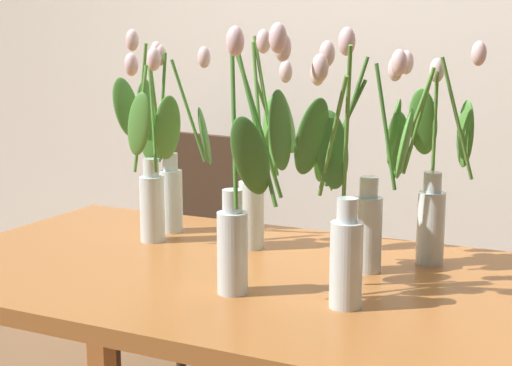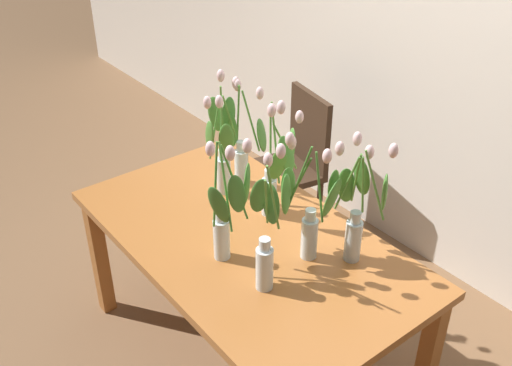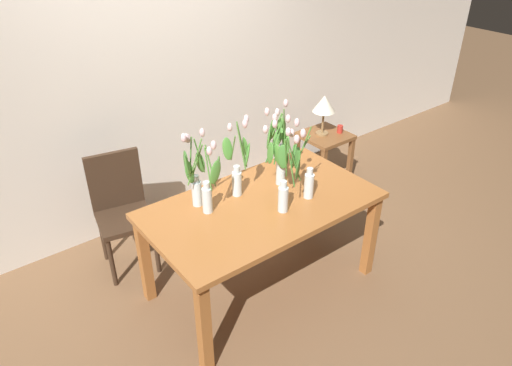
% 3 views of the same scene
% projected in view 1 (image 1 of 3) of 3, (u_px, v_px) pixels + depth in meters
% --- Properties ---
extents(room_wall_rear, '(9.00, 0.10, 2.70)m').
position_uv_depth(room_wall_rear, '(402.00, 25.00, 2.91)').
color(room_wall_rear, silver).
rests_on(room_wall_rear, ground).
extents(dining_table, '(1.60, 0.90, 0.74)m').
position_uv_depth(dining_table, '(244.00, 306.00, 1.82)').
color(dining_table, '#A3602D').
rests_on(dining_table, ground).
extents(tulip_vase_0, '(0.26, 0.24, 0.58)m').
position_uv_depth(tulip_vase_0, '(149.00, 158.00, 2.05)').
color(tulip_vase_0, silver).
rests_on(tulip_vase_0, dining_table).
extents(tulip_vase_1, '(0.17, 0.23, 0.58)m').
position_uv_depth(tulip_vase_1, '(247.00, 195.00, 1.59)').
color(tulip_vase_1, silver).
rests_on(tulip_vase_1, dining_table).
extents(tulip_vase_2, '(0.19, 0.16, 0.57)m').
position_uv_depth(tulip_vase_2, '(339.00, 216.00, 1.56)').
color(tulip_vase_2, silver).
rests_on(tulip_vase_2, dining_table).
extents(tulip_vase_3, '(0.16, 0.21, 0.59)m').
position_uv_depth(tulip_vase_3, '(262.00, 170.00, 1.97)').
color(tulip_vase_3, silver).
rests_on(tulip_vase_3, dining_table).
extents(tulip_vase_4, '(0.25, 0.21, 0.54)m').
position_uv_depth(tulip_vase_4, '(360.00, 189.00, 1.77)').
color(tulip_vase_4, silver).
rests_on(tulip_vase_4, dining_table).
extents(tulip_vase_5, '(0.20, 0.17, 0.54)m').
position_uv_depth(tulip_vase_5, '(173.00, 169.00, 2.16)').
color(tulip_vase_5, silver).
rests_on(tulip_vase_5, dining_table).
extents(tulip_vase_6, '(0.23, 0.23, 0.54)m').
position_uv_depth(tulip_vase_6, '(427.00, 172.00, 1.85)').
color(tulip_vase_6, silver).
rests_on(tulip_vase_6, dining_table).
extents(dining_chair, '(0.47, 0.47, 0.93)m').
position_uv_depth(dining_chair, '(190.00, 241.00, 2.91)').
color(dining_chair, '#382619').
rests_on(dining_chair, ground).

